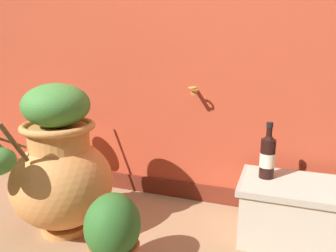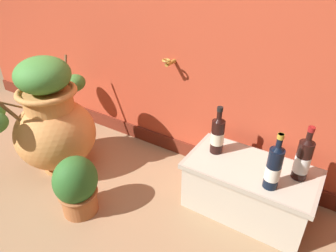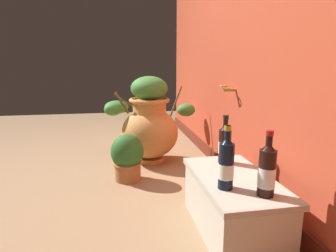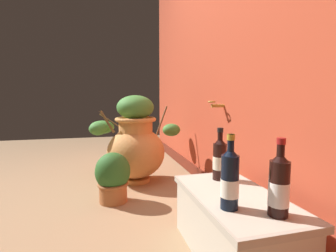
{
  "view_description": "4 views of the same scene",
  "coord_description": "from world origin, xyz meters",
  "px_view_note": "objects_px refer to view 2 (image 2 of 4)",
  "views": [
    {
      "loc": [
        0.45,
        -0.81,
        0.97
      ],
      "look_at": [
        -0.09,
        0.7,
        0.58
      ],
      "focal_mm": 34.77,
      "sensor_mm": 36.0,
      "label": 1
    },
    {
      "loc": [
        0.94,
        -0.53,
        1.36
      ],
      "look_at": [
        0.11,
        0.78,
        0.43
      ],
      "focal_mm": 32.36,
      "sensor_mm": 36.0,
      "label": 2
    },
    {
      "loc": [
        1.98,
        0.22,
        0.9
      ],
      "look_at": [
        -0.11,
        0.59,
        0.44
      ],
      "focal_mm": 30.63,
      "sensor_mm": 36.0,
      "label": 3
    },
    {
      "loc": [
        1.65,
        0.22,
        0.76
      ],
      "look_at": [
        -0.05,
        0.67,
        0.57
      ],
      "focal_mm": 26.71,
      "sensor_mm": 36.0,
      "label": 4
    }
  ],
  "objects_px": {
    "terracotta_urn": "(51,122)",
    "wine_bottle_left": "(218,134)",
    "wine_bottle_middle": "(274,166)",
    "wine_bottle_right": "(303,158)",
    "potted_shrub": "(77,186)"
  },
  "relations": [
    {
      "from": "terracotta_urn",
      "to": "wine_bottle_left",
      "type": "distance_m",
      "value": 1.08
    },
    {
      "from": "wine_bottle_middle",
      "to": "wine_bottle_left",
      "type": "bearing_deg",
      "value": 159.69
    },
    {
      "from": "wine_bottle_right",
      "to": "potted_shrub",
      "type": "relative_size",
      "value": 0.82
    },
    {
      "from": "wine_bottle_left",
      "to": "potted_shrub",
      "type": "relative_size",
      "value": 0.79
    },
    {
      "from": "terracotta_urn",
      "to": "wine_bottle_middle",
      "type": "bearing_deg",
      "value": 8.71
    },
    {
      "from": "terracotta_urn",
      "to": "wine_bottle_middle",
      "type": "distance_m",
      "value": 1.4
    },
    {
      "from": "wine_bottle_left",
      "to": "potted_shrub",
      "type": "xyz_separation_m",
      "value": [
        -0.59,
        -0.57,
        -0.25
      ]
    },
    {
      "from": "potted_shrub",
      "to": "wine_bottle_left",
      "type": "bearing_deg",
      "value": 43.86
    },
    {
      "from": "wine_bottle_left",
      "to": "terracotta_urn",
      "type": "bearing_deg",
      "value": -161.5
    },
    {
      "from": "terracotta_urn",
      "to": "wine_bottle_middle",
      "type": "relative_size",
      "value": 2.92
    },
    {
      "from": "wine_bottle_middle",
      "to": "wine_bottle_right",
      "type": "height_order",
      "value": "wine_bottle_middle"
    },
    {
      "from": "terracotta_urn",
      "to": "wine_bottle_left",
      "type": "bearing_deg",
      "value": 18.5
    },
    {
      "from": "potted_shrub",
      "to": "wine_bottle_middle",
      "type": "bearing_deg",
      "value": 24.7
    },
    {
      "from": "wine_bottle_left",
      "to": "wine_bottle_right",
      "type": "bearing_deg",
      "value": 2.54
    },
    {
      "from": "wine_bottle_middle",
      "to": "potted_shrub",
      "type": "relative_size",
      "value": 0.84
    }
  ]
}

